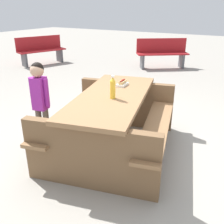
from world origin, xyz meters
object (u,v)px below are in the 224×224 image
hotdog_tray (122,83)px  park_bench_near (162,53)px  soda_bottle (113,88)px  child_in_coat (40,94)px  park_bench_mid (41,50)px  picnic_table (112,118)px

hotdog_tray → park_bench_near: size_ratio=0.13×
soda_bottle → child_in_coat: 0.99m
child_in_coat → park_bench_mid: bearing=45.5°
child_in_coat → park_bench_mid: child_in_coat is taller
soda_bottle → child_in_coat: bearing=103.3°
soda_bottle → park_bench_mid: size_ratio=0.17×
park_bench_near → park_bench_mid: (-1.44, 3.50, 0.00)m
child_in_coat → park_bench_near: (5.16, 0.28, -0.26)m
soda_bottle → hotdog_tray: size_ratio=1.41×
soda_bottle → park_bench_mid: (3.50, 4.73, -0.42)m
park_bench_mid → picnic_table: bearing=-126.1°
park_bench_near → park_bench_mid: 3.78m
park_bench_near → soda_bottle: bearing=-166.0°
picnic_table → park_bench_mid: size_ratio=1.35×
hotdog_tray → park_bench_near: bearing=13.7°
park_bench_near → child_in_coat: bearing=-176.9°
hotdog_tray → child_in_coat: 1.08m
park_bench_near → picnic_table: bearing=-166.5°
picnic_table → child_in_coat: 0.97m
hotdog_tray → park_bench_mid: bearing=56.8°
soda_bottle → child_in_coat: size_ratio=0.24×
soda_bottle → hotdog_tray: (0.50, 0.14, -0.09)m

